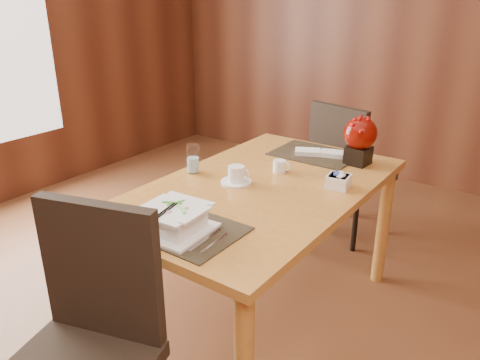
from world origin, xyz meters
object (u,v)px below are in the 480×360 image
Objects in this scene: dining_table at (261,203)px; sugar_caddy at (338,181)px; creamer_jug at (279,166)px; bread_plate at (95,214)px; water_glass at (193,159)px; coffee_cup at (236,176)px; near_chair at (86,336)px; far_chair at (345,165)px; soup_setting at (174,220)px; berry_decor at (360,138)px.

sugar_caddy reaches higher than dining_table.
bread_plate is at bearing -127.51° from creamer_jug.
water_glass is (-0.37, -0.06, 0.17)m from dining_table.
coffee_cup is 0.68m from bread_plate.
far_chair is at bearing 73.28° from near_chair.
soup_setting is at bearing -90.76° from dining_table.
far_chair is at bearing 118.11° from berry_decor.
water_glass reaches higher than soup_setting.
far_chair is at bearing 86.48° from soup_setting.
creamer_jug is at bearing 87.13° from soup_setting.
dining_table is 14.95× the size of sugar_caddy.
sugar_caddy is 0.38m from berry_decor.
dining_table is 5.52× the size of soup_setting.
dining_table is at bearing 72.45° from near_chair.
bread_plate is at bearing -112.64° from coffee_cup.
bread_plate is (-0.26, -0.62, -0.03)m from coffee_cup.
creamer_jug and sugar_caddy have the same top height.
berry_decor is at bearing 62.72° from bread_plate.
soup_setting is 1.70× the size of bread_plate.
coffee_cup is 0.26m from water_glass.
water_glass is (-0.26, -0.01, 0.04)m from coffee_cup.
bread_plate is (-0.36, -0.09, -0.05)m from soup_setting.
berry_decor reaches higher than coffee_cup.
near_chair reaches higher than coffee_cup.
water_glass is at bearing -158.89° from creamer_jug.
near_chair is (-0.00, -0.44, -0.25)m from soup_setting.
water_glass is at bearing 85.07° from far_chair.
water_glass is 1.21m from far_chair.
creamer_jug is at bearing 68.18° from bread_plate.
soup_setting is 0.28× the size of near_chair.
berry_decor is 0.26× the size of near_chair.
berry_decor is at bearing 35.39° from creamer_jug.
dining_table is 1.06m from far_chair.
far_chair reaches higher than coffee_cup.
dining_table is at bearing -99.60° from creamer_jug.
soup_setting reaches higher than creamer_jug.
water_glass is (-0.36, 0.52, 0.02)m from soup_setting.
near_chair is at bearing -94.43° from soup_setting.
water_glass reaches higher than coffee_cup.
near_chair reaches higher than water_glass.
berry_decor is 1.62m from near_chair.
soup_setting is 0.29× the size of far_chair.
coffee_cup is 0.70m from berry_decor.
sugar_caddy is (0.33, -0.02, -0.00)m from creamer_jug.
creamer_jug is (0.09, 0.25, -0.01)m from coffee_cup.
far_chair is (0.35, 1.73, -0.22)m from bread_plate.
coffee_cup reaches higher than dining_table.
berry_decor is 1.60× the size of bread_plate.
dining_table is 10.04× the size of coffee_cup.
near_chair is at bearing -69.56° from water_glass.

